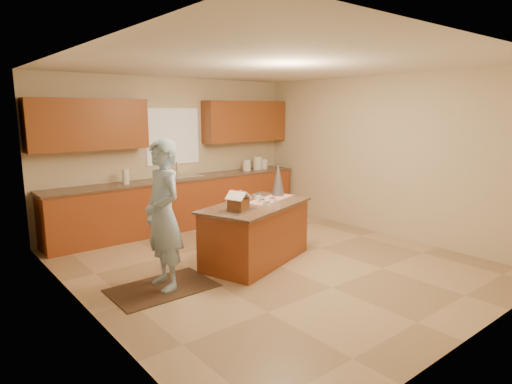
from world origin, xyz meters
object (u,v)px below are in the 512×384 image
Objects in this scene: tinsel_tree at (278,179)px; boy at (163,215)px; gingerbread_house at (238,203)px; island_base at (256,234)px.

boy reaches higher than tinsel_tree.
island_base is at bearing 23.84° from gingerbread_house.
island_base is 3.27× the size of tinsel_tree.
gingerbread_house is at bearing -174.81° from island_base.
tinsel_tree is at bearing 100.84° from boy.
tinsel_tree is at bearing 22.94° from gingerbread_house.
gingerbread_house is at bearing 82.99° from boy.
tinsel_tree is 0.28× the size of boy.
boy is at bearing 170.43° from gingerbread_house.
boy is (-2.10, -0.31, -0.18)m from tinsel_tree.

